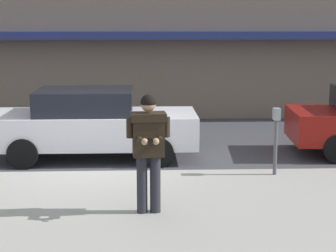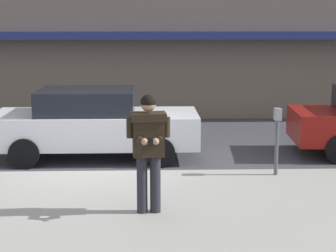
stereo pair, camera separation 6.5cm
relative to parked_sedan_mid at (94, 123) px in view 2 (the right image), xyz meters
The scene contains 6 objects.
ground_plane 1.64m from the parked_sedan_mid, 85.41° to the right, with size 80.00×80.00×0.00m, color #3D3D42.
sidewalk 4.48m from the parked_sedan_mid, 75.40° to the right, with size 32.00×5.30×0.14m, color #99968E.
curb_paint_line 1.94m from the parked_sedan_mid, 51.04° to the right, with size 28.00×0.12×0.01m, color silver.
parked_sedan_mid is the anchor object (origin of this frame).
man_texting_on_phone 4.29m from the parked_sedan_mid, 73.46° to the right, with size 0.65×0.60×1.81m.
parking_meter 4.15m from the parked_sedan_mid, 29.30° to the right, with size 0.12×0.18×1.27m.
Camera 2 is at (1.11, -10.80, 2.97)m, focal length 60.00 mm.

